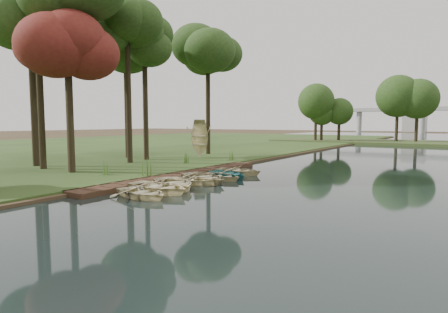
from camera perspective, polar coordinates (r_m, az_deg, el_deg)
The scene contains 25 objects.
ground at distance 23.36m, azimuth -3.53°, elevation -3.60°, with size 300.00×300.00×0.00m, color #3D2F1D.
boardwalk at distance 24.33m, azimuth -6.54°, elevation -2.91°, with size 1.60×16.00×0.30m, color #342014.
peninsula at distance 68.74m, azimuth 28.60°, elevation 1.77°, with size 50.00×14.00×0.45m, color #37471F.
far_trees at distance 69.09m, azimuth 26.05°, elevation 7.04°, with size 45.60×5.60×8.80m.
building_b at distance 164.52m, azimuth 27.10°, elevation 5.48°, with size 8.00×8.00×12.00m, color #A5A5A0.
rowboat_0 at distance 18.00m, azimuth -12.37°, elevation -5.15°, with size 2.21×3.10×0.64m, color beige.
rowboat_1 at distance 19.10m, azimuth -9.98°, elevation -4.35°, with size 2.61×3.66×0.76m, color beige.
rowboat_2 at distance 20.18m, azimuth -7.72°, elevation -3.83°, with size 2.55×3.58×0.74m, color beige.
rowboat_3 at distance 21.29m, azimuth -4.24°, elevation -3.41°, with size 2.33×3.27×0.68m, color beige.
rowboat_4 at distance 22.05m, azimuth -3.26°, elevation -2.99°, with size 2.64×3.70×0.77m, color beige.
rowboat_5 at distance 23.11m, azimuth -0.47°, elevation -2.79°, with size 2.13×2.98×0.62m, color beige.
rowboat_6 at distance 23.94m, azimuth 0.58°, elevation -2.49°, with size 2.20×3.08×0.64m, color teal.
rowboat_7 at distance 25.32m, azimuth 2.19°, elevation -2.02°, with size 2.34×3.28×0.68m, color beige.
stored_rowboat at distance 35.27m, azimuth -3.79°, elevation 0.47°, with size 2.53×3.55×0.73m, color beige.
tree_1 at distance 30.11m, azimuth -26.59°, elevation 17.77°, with size 4.57×4.57×12.16m.
tree_2 at distance 26.78m, azimuth -22.70°, elevation 14.49°, with size 4.43×4.43×9.72m.
tree_3 at distance 32.19m, azimuth -14.55°, elevation 17.37°, with size 4.46×4.46×12.18m.
tree_4 at distance 34.34m, azimuth -12.04°, elevation 15.94°, with size 3.77×3.77×11.54m.
tree_5 at distance 36.74m, azimuth -14.80°, elevation 16.66°, with size 6.00×6.00×13.29m.
tree_6 at distance 39.85m, azimuth -2.49°, elevation 16.09°, with size 5.17×5.17×13.10m.
tree_7 at distance 32.59m, azimuth -27.55°, elevation 19.41°, with size 5.30×5.30×13.96m.
reeds_0 at distance 24.65m, azimuth -17.48°, elevation -1.65°, with size 0.60×0.60×0.87m, color #3F661E.
reeds_1 at distance 23.56m, azimuth -11.62°, elevation -1.51°, with size 0.60×0.60×1.12m, color #3F661E.
reeds_2 at distance 30.36m, azimuth -5.86°, elevation -0.11°, with size 0.60×0.60×0.95m, color #3F661E.
reeds_3 at distance 32.86m, azimuth 0.99°, elevation 0.26°, with size 0.60×0.60×0.88m, color #3F661E.
Camera 1 is at (13.94, -18.40, 3.57)m, focal length 30.00 mm.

